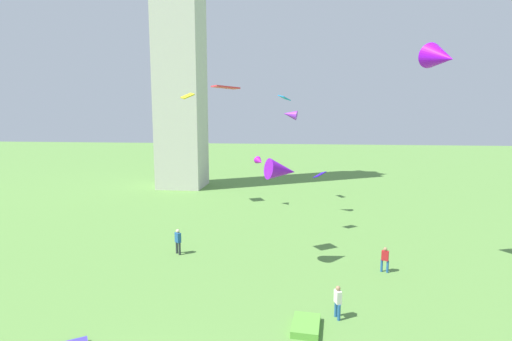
# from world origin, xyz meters

# --- Properties ---
(monument_obelisk) EXTENTS (5.69, 5.69, 47.69)m
(monument_obelisk) POSITION_xyz_m (-10.14, 39.51, 23.85)
(monument_obelisk) COLOR beige
(monument_obelisk) RESTS_ON ground_plane
(person_0) EXTENTS (0.46, 0.36, 1.56)m
(person_0) POSITION_xyz_m (10.72, 13.02, 0.88)
(person_0) COLOR #235693
(person_0) RESTS_ON ground_plane
(person_1) EXTENTS (0.36, 0.48, 1.60)m
(person_1) POSITION_xyz_m (7.41, 7.13, 0.91)
(person_1) COLOR #235693
(person_1) RESTS_ON ground_plane
(person_2) EXTENTS (0.51, 0.50, 1.75)m
(person_2) POSITION_xyz_m (-2.70, 14.55, 0.99)
(person_2) COLOR #2D3338
(person_2) RESTS_ON ground_plane
(kite_flying_0) EXTENTS (1.45, 1.04, 1.06)m
(kite_flying_0) POSITION_xyz_m (4.48, 25.60, 9.52)
(kite_flying_0) COLOR #922BE1
(kite_flying_1) EXTENTS (2.14, 2.66, 1.89)m
(kite_flying_1) POSITION_xyz_m (13.20, 13.01, 12.63)
(kite_flying_1) COLOR #900AEB
(kite_flying_2) EXTENTS (1.28, 1.43, 0.93)m
(kite_flying_2) POSITION_xyz_m (1.29, 29.16, 4.79)
(kite_flying_2) COLOR #B216D0
(kite_flying_3) EXTENTS (1.45, 1.68, 0.66)m
(kite_flying_3) POSITION_xyz_m (3.64, 31.70, 11.29)
(kite_flying_3) COLOR #0F7AE1
(kite_flying_4) EXTENTS (2.37, 2.10, 1.57)m
(kite_flying_4) POSITION_xyz_m (4.43, 13.07, 6.13)
(kite_flying_4) COLOR purple
(kite_flying_5) EXTENTS (1.86, 1.72, 0.20)m
(kite_flying_5) POSITION_xyz_m (0.93, 13.49, 11.13)
(kite_flying_5) COLOR #EC2E3C
(kite_flying_6) EXTENTS (1.86, 2.02, 0.77)m
(kite_flying_6) POSITION_xyz_m (-6.02, 28.69, 11.39)
(kite_flying_6) COLOR gold
(kite_flying_7) EXTENTS (1.10, 1.14, 0.57)m
(kite_flying_7) POSITION_xyz_m (7.06, 21.14, 4.70)
(kite_flying_7) COLOR #2D0BBD
(kite_bundle_2) EXTENTS (1.36, 1.95, 0.32)m
(kite_bundle_2) POSITION_xyz_m (5.94, 6.03, 0.16)
(kite_bundle_2) COLOR #5BA339
(kite_bundle_2) RESTS_ON ground_plane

